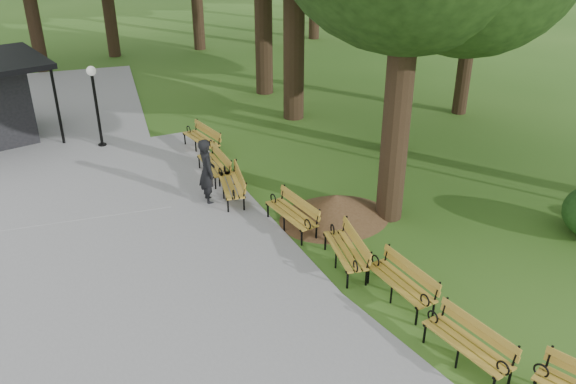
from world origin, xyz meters
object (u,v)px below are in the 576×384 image
bench_1 (467,345)px  bench_2 (400,283)px  bench_3 (345,251)px  bench_6 (214,165)px  dirt_mound (335,207)px  lamp_post (94,89)px  bench_5 (231,185)px  bench_4 (291,214)px  bench_7 (201,139)px  person (207,171)px

bench_1 → bench_2: bearing=171.6°
bench_1 → bench_3: size_ratio=1.00×
bench_6 → bench_1: bearing=10.3°
dirt_mound → lamp_post: bearing=119.0°
lamp_post → bench_5: bearing=-67.0°
dirt_mound → bench_4: bench_4 is taller
bench_2 → bench_3: 1.66m
lamp_post → bench_7: lamp_post is taller
dirt_mound → bench_2: bearing=-100.3°
person → bench_7: 3.78m
bench_4 → bench_5: 2.41m
dirt_mound → bench_1: bearing=-97.6°
person → bench_4: 2.85m
bench_2 → bench_4: bearing=-171.9°
dirt_mound → bench_7: bearing=104.4°
bench_1 → dirt_mound: bearing=166.7°
person → bench_4: person is taller
lamp_post → bench_6: size_ratio=1.49×
bench_2 → dirt_mound: bearing=168.2°
dirt_mound → bench_6: size_ratio=1.36×
bench_1 → bench_6: 9.78m
person → bench_5: bearing=-98.7°
dirt_mound → bench_3: (-1.02, -2.10, 0.09)m
bench_6 → bench_2: bearing=13.0°
person → bench_3: bearing=-155.4°
bench_7 → person: bearing=-24.8°
lamp_post → bench_6: (2.51, -4.19, -1.62)m
lamp_post → bench_1: size_ratio=1.49×
bench_2 → bench_7: bearing=-176.3°
dirt_mound → bench_1: size_ratio=1.36×
person → bench_2: size_ratio=1.00×
dirt_mound → bench_7: 6.26m
lamp_post → bench_7: 3.89m
bench_5 → bench_7: size_ratio=1.00×
bench_7 → bench_6: bearing=-18.0°
bench_1 → bench_3: bearing=178.1°
dirt_mound → bench_5: bearing=131.2°
bench_5 → bench_4: bearing=31.1°
bench_1 → bench_3: (-0.25, 3.74, 0.00)m
bench_3 → dirt_mound: bearing=167.6°
bench_5 → bench_7: same height
person → bench_5: (0.63, -0.15, -0.51)m
person → bench_4: size_ratio=1.00×
person → dirt_mound: size_ratio=0.73×
lamp_post → bench_1: 14.48m
person → bench_7: person is taller
person → bench_2: (1.99, -6.20, -0.51)m
lamp_post → bench_1: bearing=-75.1°
dirt_mound → bench_5: (-2.03, 2.33, 0.09)m
bench_1 → bench_4: (-0.53, 5.86, 0.00)m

